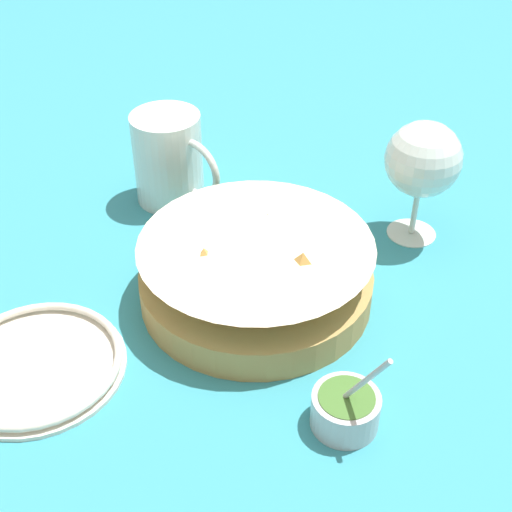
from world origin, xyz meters
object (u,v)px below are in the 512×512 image
(food_basket, at_px, (256,274))
(wine_glass, at_px, (423,162))
(side_plate, at_px, (36,364))
(beer_mug, at_px, (169,162))
(sauce_cup, at_px, (346,409))

(food_basket, relative_size, wine_glass, 1.68)
(wine_glass, height_order, side_plate, wine_glass)
(food_basket, xyz_separation_m, side_plate, (-0.09, -0.22, -0.02))
(food_basket, height_order, beer_mug, beer_mug)
(food_basket, bearing_deg, side_plate, -112.95)
(food_basket, bearing_deg, wine_glass, 72.13)
(side_plate, bearing_deg, sauce_cup, 27.82)
(sauce_cup, height_order, side_plate, sauce_cup)
(sauce_cup, bearing_deg, food_basket, 154.96)
(wine_glass, bearing_deg, food_basket, -107.87)
(food_basket, xyz_separation_m, wine_glass, (0.07, 0.21, 0.07))
(sauce_cup, bearing_deg, wine_glass, 109.52)
(wine_glass, height_order, beer_mug, wine_glass)
(food_basket, height_order, sauce_cup, sauce_cup)
(food_basket, relative_size, sauce_cup, 2.38)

